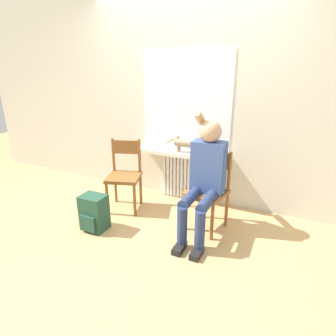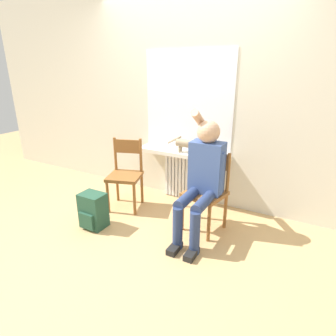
{
  "view_description": "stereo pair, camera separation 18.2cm",
  "coord_description": "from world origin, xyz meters",
  "px_view_note": "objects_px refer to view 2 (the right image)",
  "views": [
    {
      "loc": [
        1.33,
        -2.1,
        1.68
      ],
      "look_at": [
        0.0,
        0.69,
        0.57
      ],
      "focal_mm": 30.0,
      "sensor_mm": 36.0,
      "label": 1
    },
    {
      "loc": [
        1.49,
        -2.02,
        1.68
      ],
      "look_at": [
        0.0,
        0.69,
        0.57
      ],
      "focal_mm": 30.0,
      "sensor_mm": 36.0,
      "label": 2
    }
  ],
  "objects_px": {
    "chair_left": "(126,173)",
    "person": "(203,174)",
    "cat": "(191,144)",
    "backpack": "(93,211)",
    "chair_right": "(207,191)"
  },
  "relations": [
    {
      "from": "chair_left",
      "to": "cat",
      "type": "xyz_separation_m",
      "value": [
        0.67,
        0.47,
        0.35
      ]
    },
    {
      "from": "chair_right",
      "to": "cat",
      "type": "relative_size",
      "value": 1.66
    },
    {
      "from": "person",
      "to": "backpack",
      "type": "xyz_separation_m",
      "value": [
        -1.09,
        -0.47,
        -0.48
      ]
    },
    {
      "from": "chair_right",
      "to": "backpack",
      "type": "height_order",
      "value": "chair_right"
    },
    {
      "from": "cat",
      "to": "backpack",
      "type": "height_order",
      "value": "cat"
    },
    {
      "from": "cat",
      "to": "chair_left",
      "type": "bearing_deg",
      "value": -145.3
    },
    {
      "from": "backpack",
      "to": "person",
      "type": "bearing_deg",
      "value": 23.21
    },
    {
      "from": "cat",
      "to": "backpack",
      "type": "bearing_deg",
      "value": -123.48
    },
    {
      "from": "chair_left",
      "to": "cat",
      "type": "bearing_deg",
      "value": 16.19
    },
    {
      "from": "chair_left",
      "to": "person",
      "type": "height_order",
      "value": "person"
    },
    {
      "from": "chair_right",
      "to": "cat",
      "type": "height_order",
      "value": "cat"
    },
    {
      "from": "chair_right",
      "to": "backpack",
      "type": "xyz_separation_m",
      "value": [
        -1.1,
        -0.59,
        -0.25
      ]
    },
    {
      "from": "chair_left",
      "to": "person",
      "type": "distance_m",
      "value": 1.1
    },
    {
      "from": "cat",
      "to": "person",
      "type": "bearing_deg",
      "value": -55.78
    },
    {
      "from": "chair_left",
      "to": "cat",
      "type": "relative_size",
      "value": 1.66
    }
  ]
}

